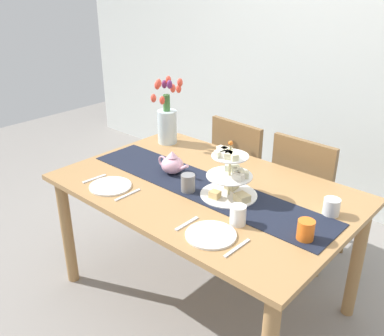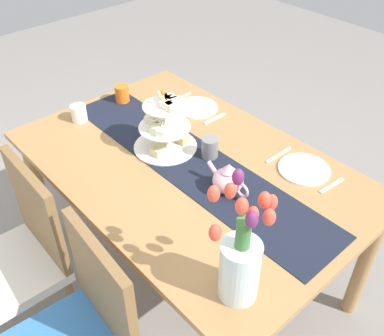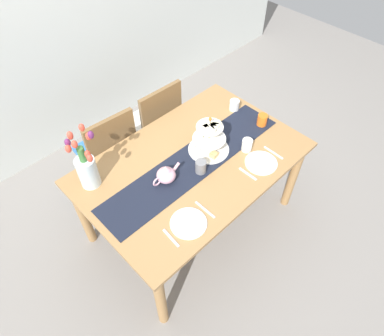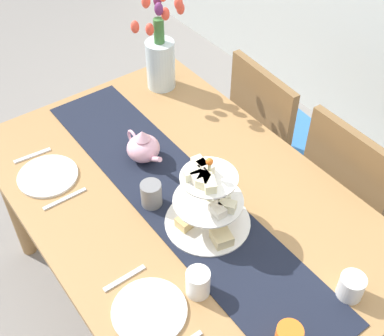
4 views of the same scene
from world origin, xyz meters
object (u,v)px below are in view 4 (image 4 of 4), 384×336
at_px(chair_left, 275,135).
at_px(chair_right, 355,195).
at_px(cream_jug, 351,287).
at_px(mug_grey, 151,194).
at_px(knife_left, 65,199).
at_px(teapot, 143,147).
at_px(dinner_plate_right, 149,311).
at_px(tulip_vase, 160,55).
at_px(fork_left, 32,156).
at_px(fork_right, 125,278).
at_px(mug_white_text, 198,283).
at_px(dinner_plate_left, 48,176).
at_px(dining_table, 181,213).
at_px(tiered_cake_stand, 209,202).

height_order(chair_left, chair_right, same).
relative_size(cream_jug, mug_grey, 0.89).
relative_size(cream_jug, knife_left, 0.50).
xyz_separation_m(teapot, dinner_plate_right, (0.58, -0.35, -0.05)).
bearing_deg(tulip_vase, fork_left, -81.82).
xyz_separation_m(fork_right, mug_white_text, (0.17, 0.16, 0.04)).
bearing_deg(teapot, cream_jug, 11.15).
distance_m(chair_left, tulip_vase, 0.70).
xyz_separation_m(cream_jug, fork_right, (-0.46, -0.53, -0.04)).
bearing_deg(cream_jug, teapot, -168.85).
xyz_separation_m(dinner_plate_right, mug_grey, (-0.36, 0.24, 0.05)).
distance_m(teapot, dinner_plate_right, 0.68).
bearing_deg(dinner_plate_right, tulip_vase, 144.30).
bearing_deg(dinner_plate_right, mug_grey, 145.84).
height_order(tulip_vase, dinner_plate_right, tulip_vase).
bearing_deg(dinner_plate_left, mug_white_text, 12.16).
bearing_deg(mug_grey, mug_white_text, -12.25).
relative_size(chair_right, mug_grey, 9.58).
relative_size(tulip_vase, fork_left, 3.02).
bearing_deg(chair_right, cream_jug, -55.58).
bearing_deg(mug_white_text, knife_left, -165.01).
distance_m(dining_table, knife_left, 0.43).
height_order(dinner_plate_left, fork_left, dinner_plate_left).
relative_size(fork_left, mug_grey, 1.58).
distance_m(cream_jug, mug_grey, 0.73).
bearing_deg(teapot, fork_left, -128.07).
bearing_deg(chair_right, fork_right, -93.48).
height_order(teapot, fork_left, teapot).
relative_size(tiered_cake_stand, fork_right, 2.03).
xyz_separation_m(fork_left, knife_left, (0.29, 0.00, 0.00)).
relative_size(fork_left, fork_right, 1.00).
distance_m(tiered_cake_stand, cream_jug, 0.51).
height_order(fork_right, mug_white_text, mug_white_text).
height_order(teapot, tulip_vase, tulip_vase).
distance_m(cream_jug, mug_white_text, 0.47).
xyz_separation_m(knife_left, fork_right, (0.42, 0.00, 0.00)).
bearing_deg(chair_right, knife_left, -113.98).
bearing_deg(dining_table, fork_right, -61.75).
bearing_deg(dinner_plate_right, cream_jug, 59.26).
xyz_separation_m(teapot, knife_left, (0.01, -0.35, -0.06)).
xyz_separation_m(teapot, cream_jug, (0.90, 0.18, -0.02)).
bearing_deg(fork_right, knife_left, 180.00).
height_order(fork_left, fork_right, same).
relative_size(chair_left, dinner_plate_left, 3.96).
bearing_deg(dinner_plate_left, tiered_cake_stand, 32.67).
distance_m(chair_right, mug_grey, 0.95).
bearing_deg(dinner_plate_left, teapot, 69.64).
bearing_deg(mug_white_text, dinner_plate_right, -100.49).
relative_size(chair_left, fork_left, 6.07).
distance_m(teapot, mug_white_text, 0.64).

